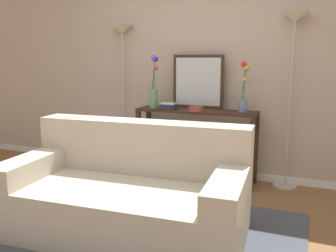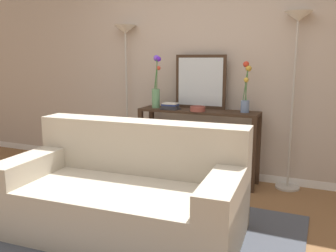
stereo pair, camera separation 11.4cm
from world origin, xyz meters
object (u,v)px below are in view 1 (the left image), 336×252
object	(u,v)px
wall_mirror	(198,82)
vase_tall_flowers	(154,87)
floor_lamp_left	(122,57)
vase_short_flowers	(244,92)
floor_lamp_right	(293,52)
fruit_bowl	(196,109)
book_row_under_console	(162,171)
console_table	(196,132)
book_stack	(168,106)
couch	(128,195)

from	to	relation	value
wall_mirror	vase_tall_flowers	world-z (taller)	wall_mirror
floor_lamp_left	vase_short_flowers	size ratio (longest dim) A/B	3.31
floor_lamp_right	vase_short_flowers	bearing A→B (deg)	-167.83
fruit_bowl	book_row_under_console	distance (m)	0.93
console_table	floor_lamp_left	bearing A→B (deg)	172.17
book_stack	console_table	bearing A→B (deg)	14.77
vase_short_flowers	fruit_bowl	distance (m)	0.55
console_table	book_stack	size ratio (longest dim) A/B	6.34
console_table	floor_lamp_right	size ratio (longest dim) A/B	0.74
wall_mirror	book_stack	world-z (taller)	wall_mirror
vase_short_flowers	book_stack	bearing A→B (deg)	-171.91
vase_tall_flowers	book_row_under_console	size ratio (longest dim) A/B	2.23
console_table	vase_short_flowers	size ratio (longest dim) A/B	2.52
console_table	vase_tall_flowers	distance (m)	0.73
floor_lamp_right	fruit_bowl	size ratio (longest dim) A/B	11.14
fruit_bowl	floor_lamp_right	bearing A→B (deg)	13.90
floor_lamp_left	fruit_bowl	distance (m)	1.22
floor_lamp_left	fruit_bowl	world-z (taller)	floor_lamp_left
floor_lamp_left	vase_tall_flowers	size ratio (longest dim) A/B	2.94
vase_tall_flowers	fruit_bowl	xyz separation A→B (m)	(0.55, -0.09, -0.21)
couch	wall_mirror	world-z (taller)	wall_mirror
book_row_under_console	floor_lamp_left	bearing A→B (deg)	166.77
console_table	wall_mirror	bearing A→B (deg)	100.80
console_table	vase_short_flowers	xyz separation A→B (m)	(0.53, 0.04, 0.48)
console_table	floor_lamp_left	distance (m)	1.34
console_table	book_stack	distance (m)	0.44
floor_lamp_right	book_row_under_console	xyz separation A→B (m)	(-1.43, -0.14, -1.43)
vase_tall_flowers	wall_mirror	bearing A→B (deg)	17.40
floor_lamp_left	vase_short_flowers	distance (m)	1.60
floor_lamp_left	floor_lamp_right	distance (m)	2.03
floor_lamp_left	console_table	bearing A→B (deg)	-7.83
fruit_bowl	book_stack	bearing A→B (deg)	176.83
vase_tall_flowers	book_row_under_console	world-z (taller)	vase_tall_flowers
floor_lamp_right	vase_tall_flowers	xyz separation A→B (m)	(-1.53, -0.16, -0.40)
floor_lamp_left	vase_tall_flowers	xyz separation A→B (m)	(0.50, -0.16, -0.35)
wall_mirror	vase_short_flowers	world-z (taller)	wall_mirror
floor_lamp_left	vase_short_flowers	world-z (taller)	floor_lamp_left
book_row_under_console	book_stack	bearing A→B (deg)	-36.77
vase_tall_flowers	console_table	bearing A→B (deg)	1.75
vase_tall_flowers	fruit_bowl	bearing A→B (deg)	-8.82
couch	book_row_under_console	world-z (taller)	couch
console_table	wall_mirror	distance (m)	0.59
floor_lamp_right	wall_mirror	bearing A→B (deg)	-179.94
console_table	fruit_bowl	bearing A→B (deg)	-73.93
floor_lamp_right	wall_mirror	size ratio (longest dim) A/B	3.02
couch	fruit_bowl	bearing A→B (deg)	83.12
couch	vase_tall_flowers	world-z (taller)	vase_tall_flowers
vase_tall_flowers	book_stack	xyz separation A→B (m)	(0.21, -0.07, -0.21)
wall_mirror	vase_tall_flowers	xyz separation A→B (m)	(-0.50, -0.16, -0.07)
vase_short_flowers	fruit_bowl	xyz separation A→B (m)	(-0.50, -0.14, -0.19)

